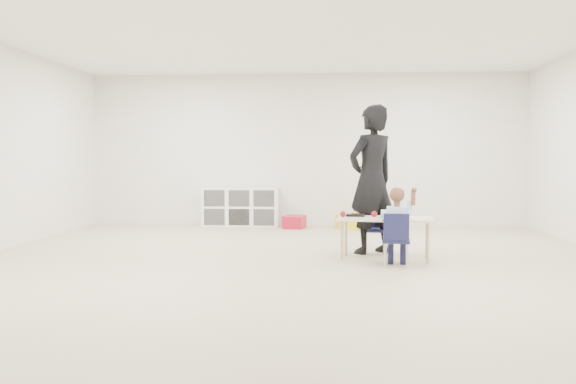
# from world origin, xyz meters

# --- Properties ---
(room) EXTENTS (9.00, 9.02, 2.80)m
(room) POSITION_xyz_m (0.00, 0.00, 1.40)
(room) COLOR beige
(room) RESTS_ON ground
(table) EXTENTS (1.19, 0.70, 0.51)m
(table) POSITION_xyz_m (1.12, 0.64, 0.26)
(table) COLOR beige
(table) RESTS_ON ground
(chair_near) EXTENTS (0.33, 0.32, 0.62)m
(chair_near) POSITION_xyz_m (1.20, 0.12, 0.31)
(chair_near) COLOR #111334
(chair_near) RESTS_ON ground
(chair_far) EXTENTS (0.33, 0.32, 0.62)m
(chair_far) POSITION_xyz_m (1.04, 1.16, 0.31)
(chair_far) COLOR #111334
(chair_far) RESTS_ON ground
(child) EXTENTS (0.46, 0.46, 0.97)m
(child) POSITION_xyz_m (1.20, 0.12, 0.49)
(child) COLOR #BAD7FB
(child) RESTS_ON chair_near
(lunch_tray_near) EXTENTS (0.24, 0.19, 0.03)m
(lunch_tray_near) POSITION_xyz_m (1.25, 0.65, 0.53)
(lunch_tray_near) COLOR black
(lunch_tray_near) RESTS_ON table
(lunch_tray_far) EXTENTS (0.24, 0.19, 0.03)m
(lunch_tray_far) POSITION_xyz_m (0.77, 0.75, 0.53)
(lunch_tray_far) COLOR black
(lunch_tray_far) RESTS_ON table
(milk_carton) EXTENTS (0.08, 0.08, 0.10)m
(milk_carton) POSITION_xyz_m (1.09, 0.49, 0.56)
(milk_carton) COLOR white
(milk_carton) RESTS_ON table
(bread_roll) EXTENTS (0.09, 0.09, 0.07)m
(bread_roll) POSITION_xyz_m (1.35, 0.50, 0.55)
(bread_roll) COLOR #B97E4C
(bread_roll) RESTS_ON table
(apple_near) EXTENTS (0.07, 0.07, 0.07)m
(apple_near) POSITION_xyz_m (0.99, 0.69, 0.55)
(apple_near) COLOR maroon
(apple_near) RESTS_ON table
(apple_far) EXTENTS (0.07, 0.07, 0.07)m
(apple_far) POSITION_xyz_m (0.61, 0.66, 0.55)
(apple_far) COLOR maroon
(apple_far) RESTS_ON table
(cubby_shelf) EXTENTS (1.40, 0.40, 0.70)m
(cubby_shelf) POSITION_xyz_m (-1.20, 4.28, 0.35)
(cubby_shelf) COLOR white
(cubby_shelf) RESTS_ON ground
(adult) EXTENTS (0.84, 0.79, 1.92)m
(adult) POSITION_xyz_m (0.98, 1.15, 0.96)
(adult) COLOR black
(adult) RESTS_ON ground
(bin_red) EXTENTS (0.42, 0.50, 0.22)m
(bin_red) POSITION_xyz_m (-0.19, 3.98, 0.11)
(bin_red) COLOR #AE1125
(bin_red) RESTS_ON ground
(bin_yellow) EXTENTS (0.48, 0.56, 0.24)m
(bin_yellow) POSITION_xyz_m (0.77, 3.98, 0.12)
(bin_yellow) COLOR yellow
(bin_yellow) RESTS_ON ground
(bin_blue) EXTENTS (0.38, 0.48, 0.22)m
(bin_blue) POSITION_xyz_m (1.20, 3.88, 0.11)
(bin_blue) COLOR #1723AE
(bin_blue) RESTS_ON ground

